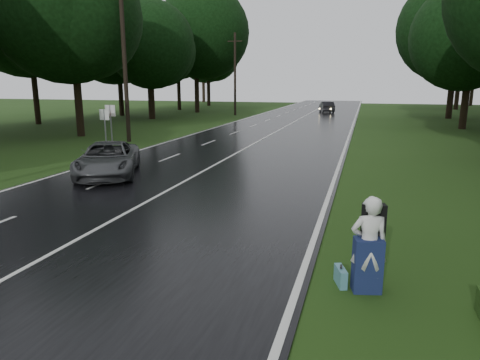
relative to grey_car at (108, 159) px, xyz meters
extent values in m
plane|color=#203E12|center=(3.59, -9.15, -0.75)|extent=(160.00, 160.00, 0.00)
cube|color=black|center=(3.59, 10.85, -0.73)|extent=(12.00, 140.00, 0.04)
cube|color=silver|center=(3.59, 10.85, -0.70)|extent=(0.12, 140.00, 0.01)
imported|color=#46484A|center=(0.00, 0.00, 0.00)|extent=(4.27, 5.61, 1.42)
imported|color=black|center=(5.49, 42.51, 0.01)|extent=(2.49, 4.57, 1.43)
imported|color=silver|center=(10.67, -7.81, 0.21)|extent=(0.78, 0.60, 1.91)
cube|color=#17224E|center=(10.67, -7.81, -0.21)|extent=(0.60, 0.47, 1.07)
cube|color=black|center=(10.74, -7.54, 0.63)|extent=(0.47, 0.32, 0.61)
cube|color=teal|center=(10.18, -7.68, -0.57)|extent=(0.30, 0.53, 0.36)
camera|label=1|loc=(10.46, -15.89, 3.21)|focal=32.33mm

